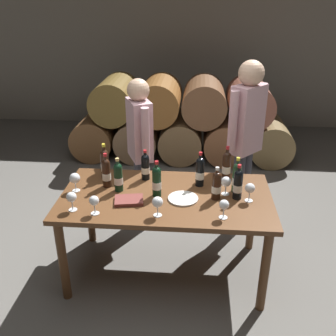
% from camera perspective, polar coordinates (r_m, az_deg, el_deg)
% --- Properties ---
extents(ground_plane, '(14.00, 14.00, 0.00)m').
position_cam_1_polar(ground_plane, '(3.53, -0.27, -14.93)').
color(ground_plane, '#66635E').
extents(cellar_back_wall, '(10.00, 0.24, 2.80)m').
position_cam_1_polar(cellar_back_wall, '(6.94, 2.81, 17.96)').
color(cellar_back_wall, gray).
rests_on(cellar_back_wall, ground_plane).
extents(barrel_stack, '(3.12, 0.90, 1.15)m').
position_cam_1_polar(barrel_stack, '(5.57, 2.01, 7.08)').
color(barrel_stack, brown).
rests_on(barrel_stack, ground_plane).
extents(dining_table, '(1.70, 0.90, 0.76)m').
position_cam_1_polar(dining_table, '(3.14, -0.30, -5.55)').
color(dining_table, brown).
rests_on(dining_table, ground_plane).
extents(wine_bottle_0, '(0.07, 0.07, 0.27)m').
position_cam_1_polar(wine_bottle_0, '(3.31, -3.39, 0.23)').
color(wine_bottle_0, black).
rests_on(wine_bottle_0, dining_table).
extents(wine_bottle_1, '(0.07, 0.07, 0.29)m').
position_cam_1_polar(wine_bottle_1, '(3.13, -7.43, -1.29)').
color(wine_bottle_1, black).
rests_on(wine_bottle_1, dining_table).
extents(wine_bottle_2, '(0.07, 0.07, 0.32)m').
position_cam_1_polar(wine_bottle_2, '(3.36, -9.41, 0.68)').
color(wine_bottle_2, black).
rests_on(wine_bottle_2, dining_table).
extents(wine_bottle_3, '(0.07, 0.07, 0.27)m').
position_cam_1_polar(wine_bottle_3, '(3.01, 7.24, -2.55)').
color(wine_bottle_3, black).
rests_on(wine_bottle_3, dining_table).
extents(wine_bottle_4, '(0.07, 0.07, 0.30)m').
position_cam_1_polar(wine_bottle_4, '(3.20, 4.79, -0.49)').
color(wine_bottle_4, black).
rests_on(wine_bottle_4, dining_table).
extents(wine_bottle_5, '(0.07, 0.07, 0.31)m').
position_cam_1_polar(wine_bottle_5, '(3.03, -1.69, -1.96)').
color(wine_bottle_5, black).
rests_on(wine_bottle_5, dining_table).
extents(wine_bottle_6, '(0.07, 0.07, 0.29)m').
position_cam_1_polar(wine_bottle_6, '(3.04, 10.39, -2.36)').
color(wine_bottle_6, black).
rests_on(wine_bottle_6, dining_table).
extents(wine_bottle_7, '(0.07, 0.07, 0.30)m').
position_cam_1_polar(wine_bottle_7, '(3.14, 10.21, -1.34)').
color(wine_bottle_7, '#19381E').
rests_on(wine_bottle_7, dining_table).
extents(wine_bottle_8, '(0.07, 0.07, 0.31)m').
position_cam_1_polar(wine_bottle_8, '(3.32, 8.72, 0.36)').
color(wine_bottle_8, black).
rests_on(wine_bottle_8, dining_table).
extents(wine_bottle_9, '(0.07, 0.07, 0.30)m').
position_cam_1_polar(wine_bottle_9, '(3.21, -9.19, -0.65)').
color(wine_bottle_9, black).
rests_on(wine_bottle_9, dining_table).
extents(wine_glass_0, '(0.07, 0.07, 0.15)m').
position_cam_1_polar(wine_glass_0, '(2.78, 8.35, -5.54)').
color(wine_glass_0, white).
rests_on(wine_glass_0, dining_table).
extents(wine_glass_1, '(0.08, 0.08, 0.16)m').
position_cam_1_polar(wine_glass_1, '(2.77, -1.58, -5.19)').
color(wine_glass_1, white).
rests_on(wine_glass_1, dining_table).
extents(wine_glass_2, '(0.07, 0.07, 0.15)m').
position_cam_1_polar(wine_glass_2, '(2.85, -10.97, -4.90)').
color(wine_glass_2, white).
rests_on(wine_glass_2, dining_table).
extents(wine_glass_3, '(0.09, 0.09, 0.16)m').
position_cam_1_polar(wine_glass_3, '(3.20, -13.73, -1.55)').
color(wine_glass_3, white).
rests_on(wine_glass_3, dining_table).
extents(wine_glass_4, '(0.08, 0.08, 0.15)m').
position_cam_1_polar(wine_glass_4, '(3.03, 12.13, -3.04)').
color(wine_glass_4, white).
rests_on(wine_glass_4, dining_table).
extents(wine_glass_5, '(0.08, 0.08, 0.16)m').
position_cam_1_polar(wine_glass_5, '(3.09, 8.66, -2.09)').
color(wine_glass_5, white).
rests_on(wine_glass_5, dining_table).
extents(wine_glass_6, '(0.08, 0.08, 0.15)m').
position_cam_1_polar(wine_glass_6, '(2.93, -14.21, -4.31)').
color(wine_glass_6, white).
rests_on(wine_glass_6, dining_table).
extents(tasting_notebook, '(0.24, 0.20, 0.03)m').
position_cam_1_polar(tasting_notebook, '(3.01, -5.85, -4.82)').
color(tasting_notebook, brown).
rests_on(tasting_notebook, dining_table).
extents(serving_plate, '(0.24, 0.24, 0.01)m').
position_cam_1_polar(serving_plate, '(3.03, 2.26, -4.57)').
color(serving_plate, white).
rests_on(serving_plate, dining_table).
extents(sommelier_presenting, '(0.36, 0.39, 1.72)m').
position_cam_1_polar(sommelier_presenting, '(3.68, 11.54, 5.16)').
color(sommelier_presenting, '#383842').
rests_on(sommelier_presenting, ground_plane).
extents(taster_seated_left, '(0.29, 0.46, 1.54)m').
position_cam_1_polar(taster_seated_left, '(3.70, -4.20, 3.75)').
color(taster_seated_left, '#383842').
rests_on(taster_seated_left, ground_plane).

